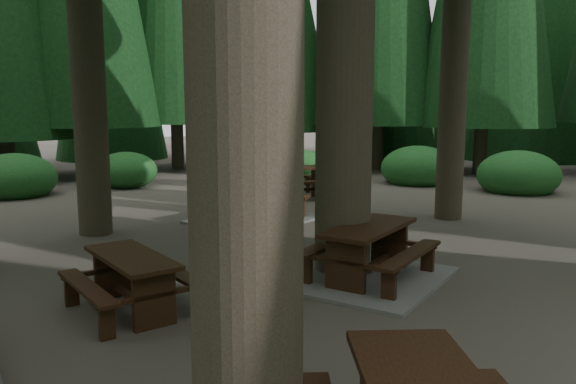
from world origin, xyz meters
TOP-DOWN VIEW (x-y plane):
  - ground at (0.00, 0.00)m, footprint 80.00×80.00m
  - picnic_table_a at (0.82, -0.37)m, footprint 2.94×2.72m
  - picnic_table_b at (-2.42, 0.35)m, footprint 1.36×1.67m
  - picnic_table_c at (1.78, 4.28)m, footprint 3.03×2.72m
  - picnic_table_d at (4.33, 6.51)m, footprint 2.30×2.03m
  - shrub_ring at (0.70, 0.75)m, footprint 23.86×24.64m

SIDE VIEW (x-z plane):
  - ground at x=0.00m, z-range 0.00..0.00m
  - picnic_table_a at x=0.82m, z-range -0.13..0.68m
  - picnic_table_c at x=1.78m, z-range -0.13..0.74m
  - shrub_ring at x=0.70m, z-range -0.35..1.15m
  - picnic_table_b at x=-2.42m, z-range 0.12..0.82m
  - picnic_table_d at x=4.33m, z-range 0.14..0.98m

